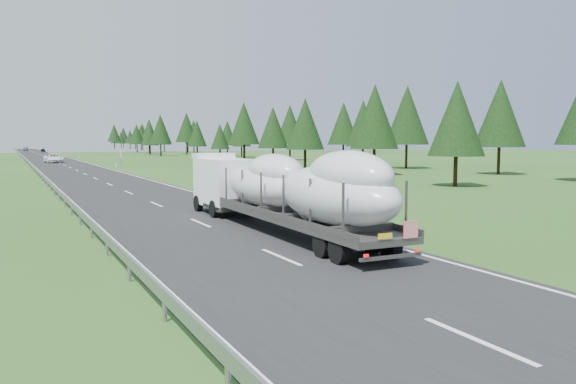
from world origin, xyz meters
name	(u,v)px	position (x,y,z in m)	size (l,w,h in m)	color
ground	(476,341)	(0.00, 0.00, 0.00)	(400.00, 400.00, 0.00)	#274C19
road_surface	(59,163)	(0.00, 100.00, 0.01)	(10.00, 400.00, 0.02)	black
guardrail	(27,160)	(-5.30, 99.94, 0.60)	(0.10, 400.00, 0.76)	slate
marker_posts	(68,154)	(6.50, 155.00, 0.54)	(0.13, 350.08, 1.00)	silver
highway_sign	(121,155)	(7.20, 80.00, 1.81)	(0.08, 0.90, 2.60)	slate
tree_line_right	(222,129)	(40.26, 126.04, 6.97)	(27.97, 351.06, 12.46)	black
boat_truck	(283,187)	(2.36, 13.69, 2.01)	(2.82, 17.79, 3.68)	white
distant_van	(54,158)	(-0.78, 102.19, 0.83)	(2.75, 5.96, 1.66)	white
distant_car_dark	(43,150)	(3.22, 211.18, 0.66)	(1.55, 3.86, 1.31)	black
distant_car_blue	(26,149)	(-1.60, 239.08, 0.72)	(1.52, 4.37, 1.44)	navy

